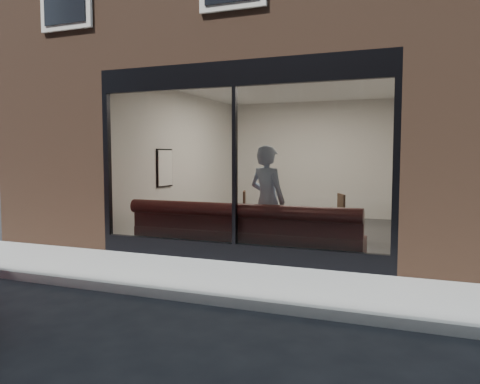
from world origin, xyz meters
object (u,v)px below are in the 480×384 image
at_px(cafe_table_right, 294,212).
at_px(banquette, 244,244).
at_px(cafe_table_left, 221,206).
at_px(cafe_chair_left, 236,223).
at_px(person, 267,201).
at_px(cafe_chair_right, 331,229).

bearing_deg(cafe_table_right, banquette, -142.93).
distance_m(cafe_table_left, cafe_chair_left, 1.22).
xyz_separation_m(banquette, person, (0.35, 0.21, 0.72)).
relative_size(person, cafe_table_left, 2.80).
height_order(cafe_table_left, cafe_table_right, same).
bearing_deg(cafe_chair_left, banquette, 97.13).
xyz_separation_m(cafe_table_right, cafe_chair_left, (-1.69, 1.48, -0.50)).
bearing_deg(cafe_table_right, cafe_chair_left, 138.76).
bearing_deg(cafe_table_right, cafe_chair_right, 74.82).
bearing_deg(cafe_table_right, person, -137.92).
distance_m(person, cafe_table_left, 1.40).
relative_size(banquette, cafe_chair_left, 8.85).
bearing_deg(cafe_chair_right, cafe_chair_left, -24.72).
xyz_separation_m(cafe_table_left, cafe_chair_left, (-0.13, 1.10, -0.50)).
bearing_deg(cafe_table_right, cafe_table_left, 166.37).
relative_size(banquette, person, 2.12).
height_order(person, cafe_table_right, person).
height_order(banquette, cafe_table_right, cafe_table_right).
bearing_deg(banquette, cafe_table_left, 131.93).
bearing_deg(cafe_table_left, banquette, -48.07).
xyz_separation_m(banquette, cafe_chair_right, (1.12, 2.00, 0.01)).
distance_m(banquette, person, 0.83).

